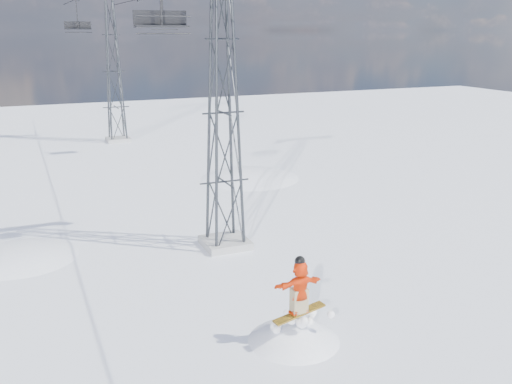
{
  "coord_description": "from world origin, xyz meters",
  "views": [
    {
      "loc": [
        -6.63,
        -12.71,
        8.55
      ],
      "look_at": [
        0.36,
        3.74,
        3.48
      ],
      "focal_mm": 40.0,
      "sensor_mm": 36.0,
      "label": 1
    }
  ],
  "objects": [
    {
      "name": "lift_tower_far",
      "position": [
        0.8,
        33.0,
        5.47
      ],
      "size": [
        5.2,
        1.8,
        11.43
      ],
      "color": "#999999",
      "rests_on": "ground"
    },
    {
      "name": "lift_chair_near",
      "position": [
        -1.4,
        8.34,
        8.9
      ],
      "size": [
        1.96,
        0.56,
        2.43
      ],
      "color": "black",
      "rests_on": "ground"
    },
    {
      "name": "snow_terrain",
      "position": [
        -4.77,
        21.24,
        -9.59
      ],
      "size": [
        39.0,
        37.0,
        22.0
      ],
      "color": "white",
      "rests_on": "ground"
    },
    {
      "name": "lift_tower_near",
      "position": [
        0.8,
        8.0,
        5.47
      ],
      "size": [
        5.2,
        1.8,
        11.43
      ],
      "color": "#999999",
      "rests_on": "ground"
    },
    {
      "name": "ground",
      "position": [
        0.0,
        0.0,
        0.0
      ],
      "size": [
        120.0,
        120.0,
        0.0
      ],
      "primitive_type": "plane",
      "color": "white",
      "rests_on": "ground"
    },
    {
      "name": "lift_chair_mid",
      "position": [
        3.0,
        25.56,
        9.04
      ],
      "size": [
        1.82,
        0.52,
        2.26
      ],
      "color": "black",
      "rests_on": "ground"
    },
    {
      "name": "lift_chair_far",
      "position": [
        -1.4,
        34.82,
        8.88
      ],
      "size": [
        1.98,
        0.57,
        2.46
      ],
      "color": "black",
      "rests_on": "ground"
    }
  ]
}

